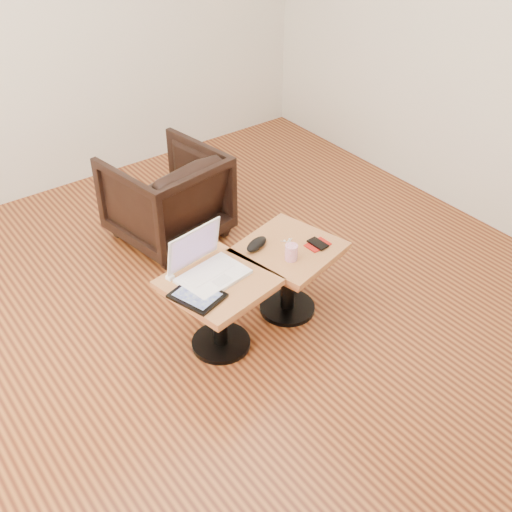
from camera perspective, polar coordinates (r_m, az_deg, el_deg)
room_shell at (r=2.91m, az=-4.13°, el=11.89°), size 4.52×4.52×2.71m
side_table_left at (r=3.43m, az=-3.30°, el=-3.68°), size 0.59×0.59×0.46m
side_table_right at (r=3.68m, az=2.94°, el=-0.63°), size 0.62×0.62×0.46m
laptop at (r=3.38m, az=-4.39°, el=-0.93°), size 0.39×0.34×0.25m
tablet at (r=3.26m, az=-5.25°, el=-3.53°), size 0.26×0.30×0.02m
charging_adapter at (r=3.39m, az=-7.65°, el=-1.88°), size 0.04×0.04×0.02m
glasses_case at (r=3.58m, az=0.05°, el=1.06°), size 0.18×0.12×0.05m
striped_cup at (r=3.48m, az=3.16°, el=0.32°), size 0.08×0.08×0.09m
earbuds_tangle at (r=3.65m, az=2.83°, el=1.37°), size 0.07×0.05×0.01m
phone_on_sleeve at (r=3.63m, az=5.51°, el=1.06°), size 0.14×0.12×0.02m
armchair at (r=4.40m, az=-7.99°, el=5.28°), size 0.78×0.79×0.63m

